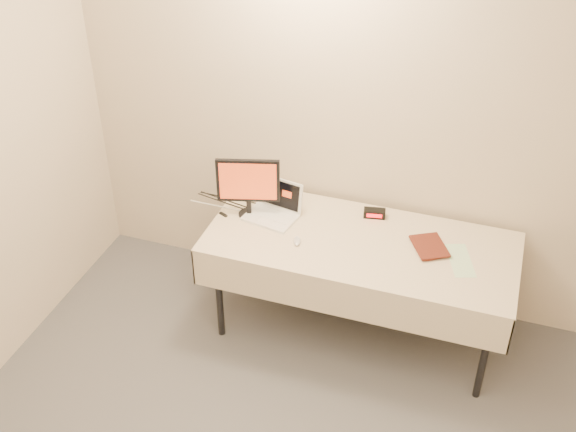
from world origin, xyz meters
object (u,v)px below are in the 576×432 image
(laptop, at_px, (274,208))
(table, at_px, (360,250))
(monitor, at_px, (248,183))
(book, at_px, (417,234))

(laptop, bearing_deg, table, 0.87)
(monitor, relative_size, book, 1.67)
(monitor, height_order, book, monitor)
(table, distance_m, laptop, 0.61)
(monitor, bearing_deg, laptop, 3.55)
(table, distance_m, book, 0.37)
(laptop, bearing_deg, book, 5.51)
(laptop, height_order, monitor, monitor)
(laptop, xyz_separation_m, monitor, (-0.15, -0.05, 0.18))
(table, relative_size, book, 7.75)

